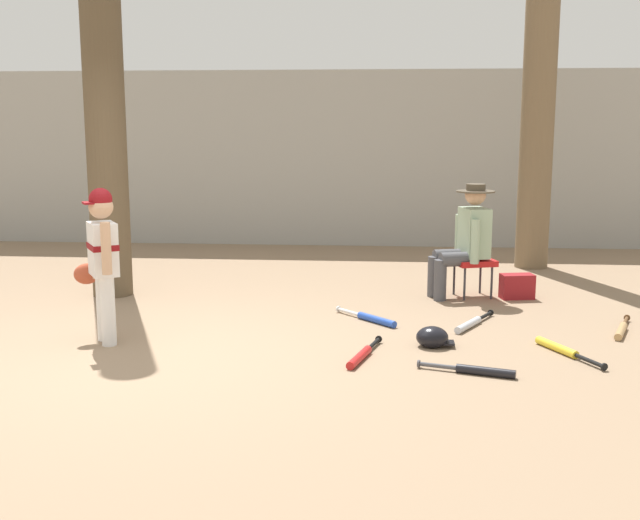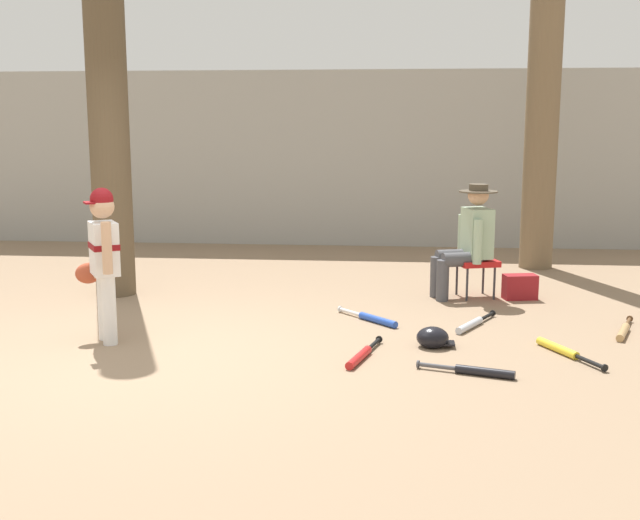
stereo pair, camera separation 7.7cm
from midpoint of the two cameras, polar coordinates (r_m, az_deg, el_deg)
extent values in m
plane|color=#897056|center=(6.39, -12.39, -6.87)|extent=(60.00, 60.00, 0.00)
cube|color=#9E9E99|center=(11.98, -3.85, 7.42)|extent=(18.00, 0.36, 2.59)
cylinder|color=brown|center=(8.57, -15.11, 14.08)|extent=(0.42, 0.42, 4.98)
cone|color=brown|center=(8.74, -14.37, -2.40)|extent=(0.65, 0.65, 0.25)
cylinder|color=brown|center=(10.25, 16.24, 12.54)|extent=(0.41, 0.41, 4.71)
cone|color=brown|center=(10.39, 15.61, -0.52)|extent=(0.55, 0.55, 0.25)
cylinder|color=white|center=(6.71, -14.82, -3.59)|extent=(0.12, 0.12, 0.58)
cylinder|color=white|center=(6.89, -15.11, -3.27)|extent=(0.12, 0.12, 0.58)
cube|color=white|center=(6.70, -15.16, 0.82)|extent=(0.33, 0.36, 0.44)
cube|color=maroon|center=(6.70, -15.17, 1.00)|extent=(0.34, 0.37, 0.05)
sphere|color=tan|center=(6.66, -15.30, 3.79)|extent=(0.20, 0.20, 0.20)
sphere|color=maroon|center=(6.65, -15.32, 4.30)|extent=(0.19, 0.19, 0.19)
cube|color=maroon|center=(6.64, -16.08, 4.04)|extent=(0.16, 0.17, 0.02)
cylinder|color=tan|center=(6.46, -14.96, 0.85)|extent=(0.11, 0.11, 0.42)
cylinder|color=tan|center=(6.91, -15.78, 0.39)|extent=(0.11, 0.11, 0.40)
ellipsoid|color=#AD472D|center=(6.95, -16.24, -0.93)|extent=(0.25, 0.22, 0.18)
cube|color=red|center=(8.40, 11.57, -0.14)|extent=(0.50, 0.50, 0.06)
cylinder|color=#333338|center=(8.25, 10.95, -1.65)|extent=(0.02, 0.02, 0.38)
cylinder|color=#333338|center=(8.52, 10.21, -1.26)|extent=(0.02, 0.02, 0.38)
cylinder|color=#333338|center=(8.36, 12.86, -1.56)|extent=(0.02, 0.02, 0.38)
cylinder|color=#333338|center=(8.63, 12.07, -1.18)|extent=(0.02, 0.02, 0.38)
cylinder|color=#47474C|center=(8.20, 9.20, -1.49)|extent=(0.13, 0.13, 0.43)
cylinder|color=#47474C|center=(8.39, 8.74, -1.22)|extent=(0.13, 0.13, 0.43)
cylinder|color=#47474C|center=(8.23, 10.55, 0.04)|extent=(0.43, 0.25, 0.15)
cylinder|color=#47474C|center=(8.42, 10.06, 0.27)|extent=(0.43, 0.25, 0.15)
cube|color=#99B293|center=(8.36, 11.64, 1.95)|extent=(0.33, 0.41, 0.52)
cylinder|color=#99B293|center=(8.13, 11.69, 1.31)|extent=(0.11, 0.11, 0.46)
cylinder|color=#99B293|center=(8.54, 10.57, 1.75)|extent=(0.11, 0.11, 0.46)
sphere|color=tan|center=(8.31, 11.74, 4.68)|extent=(0.22, 0.22, 0.22)
cylinder|color=#4C4233|center=(8.31, 11.75, 4.91)|extent=(0.40, 0.40, 0.02)
cylinder|color=#4C4233|center=(8.31, 11.75, 5.14)|extent=(0.20, 0.20, 0.09)
cube|color=maroon|center=(8.47, 14.63, -1.91)|extent=(0.37, 0.24, 0.26)
cylinder|color=red|center=(6.11, 3.21, -7.12)|extent=(0.19, 0.48, 0.07)
cylinder|color=black|center=(6.47, 4.27, -6.15)|extent=(0.11, 0.31, 0.03)
cylinder|color=black|center=(6.62, 4.66, -5.79)|extent=(0.06, 0.03, 0.06)
cylinder|color=yellow|center=(6.64, 17.24, -6.16)|extent=(0.27, 0.46, 0.07)
cylinder|color=black|center=(6.35, 19.44, -7.03)|extent=(0.17, 0.30, 0.03)
cylinder|color=black|center=(6.23, 20.38, -7.39)|extent=(0.06, 0.04, 0.06)
cylinder|color=#B7BCC6|center=(7.17, 11.15, -4.71)|extent=(0.28, 0.45, 0.07)
cylinder|color=black|center=(7.52, 12.33, -4.05)|extent=(0.18, 0.29, 0.03)
cylinder|color=black|center=(7.67, 12.76, -3.81)|extent=(0.06, 0.04, 0.06)
cylinder|color=tan|center=(7.32, 21.51, -4.93)|extent=(0.23, 0.45, 0.07)
cylinder|color=brown|center=(7.69, 21.81, -4.25)|extent=(0.14, 0.30, 0.03)
cylinder|color=brown|center=(7.83, 21.92, -4.00)|extent=(0.06, 0.04, 0.06)
cylinder|color=black|center=(5.89, 12.31, -7.99)|extent=(0.43, 0.19, 0.07)
cylinder|color=#4C4C51|center=(5.96, 8.88, -7.67)|extent=(0.28, 0.11, 0.03)
cylinder|color=#4C4C51|center=(5.99, 7.54, -7.53)|extent=(0.03, 0.06, 0.06)
cylinder|color=#2347AD|center=(7.25, 4.55, -4.38)|extent=(0.37, 0.39, 0.07)
cylinder|color=silver|center=(7.53, 2.53, -3.81)|extent=(0.24, 0.25, 0.03)
cylinder|color=silver|center=(7.65, 1.77, -3.59)|extent=(0.05, 0.05, 0.06)
ellipsoid|color=black|center=(6.55, 8.55, -5.62)|extent=(0.27, 0.24, 0.18)
cube|color=black|center=(6.57, 9.65, -5.99)|extent=(0.11, 0.13, 0.02)
camera|label=1|loc=(0.04, -89.65, 0.06)|focal=43.87mm
camera|label=2|loc=(0.04, 90.35, -0.06)|focal=43.87mm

